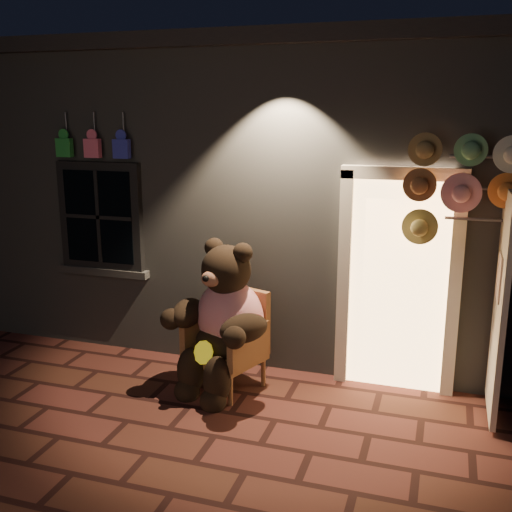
% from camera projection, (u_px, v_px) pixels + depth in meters
% --- Properties ---
extents(ground, '(60.00, 60.00, 0.00)m').
position_uv_depth(ground, '(214.00, 436.00, 5.09)').
color(ground, '#50231E').
rests_on(ground, ground).
extents(shop_building, '(7.30, 5.95, 3.51)m').
position_uv_depth(shop_building, '(318.00, 181.00, 8.36)').
color(shop_building, slate).
rests_on(shop_building, ground).
extents(wicker_armchair, '(0.83, 0.79, 0.98)m').
position_uv_depth(wicker_armchair, '(230.00, 339.00, 5.93)').
color(wicker_armchair, '#935E39').
rests_on(wicker_armchair, ground).
extents(teddy_bear, '(1.06, 1.00, 1.55)m').
position_uv_depth(teddy_bear, '(223.00, 321.00, 5.77)').
color(teddy_bear, red).
rests_on(teddy_bear, ground).
extents(hat_rack, '(1.50, 0.22, 2.51)m').
position_uv_depth(hat_rack, '(483.00, 182.00, 5.17)').
color(hat_rack, '#59595E').
rests_on(hat_rack, ground).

